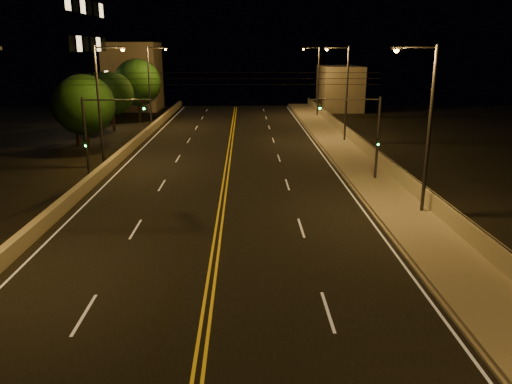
{
  "coord_description": "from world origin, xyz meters",
  "views": [
    {
      "loc": [
        1.44,
        -6.02,
        9.43
      ],
      "look_at": [
        2.0,
        18.0,
        2.5
      ],
      "focal_mm": 35.0,
      "sensor_mm": 36.0,
      "label": 1
    }
  ],
  "objects_px": {
    "streetlight_3": "(317,77)",
    "streetlight_6": "(151,81)",
    "streetlight_1": "(425,121)",
    "traffic_signal_right": "(365,129)",
    "tree_0": "(84,105)",
    "streetlight_5": "(102,99)",
    "tree_3": "(138,82)",
    "tree_2": "(112,94)",
    "traffic_signal_left": "(99,130)",
    "tree_1": "(75,106)",
    "streetlight_2": "(344,88)"
  },
  "relations": [
    {
      "from": "streetlight_3",
      "to": "streetlight_6",
      "type": "xyz_separation_m",
      "value": [
        -21.47,
        -8.37,
        0.0
      ]
    },
    {
      "from": "streetlight_1",
      "to": "streetlight_3",
      "type": "height_order",
      "value": "same"
    },
    {
      "from": "streetlight_3",
      "to": "traffic_signal_right",
      "type": "bearing_deg",
      "value": -92.44
    },
    {
      "from": "streetlight_6",
      "to": "tree_0",
      "type": "height_order",
      "value": "streetlight_6"
    },
    {
      "from": "streetlight_3",
      "to": "streetlight_5",
      "type": "distance_m",
      "value": 37.27
    },
    {
      "from": "tree_0",
      "to": "tree_3",
      "type": "height_order",
      "value": "tree_3"
    },
    {
      "from": "tree_2",
      "to": "traffic_signal_right",
      "type": "bearing_deg",
      "value": -45.24
    },
    {
      "from": "tree_0",
      "to": "traffic_signal_left",
      "type": "bearing_deg",
      "value": -67.89
    },
    {
      "from": "traffic_signal_right",
      "to": "tree_2",
      "type": "relative_size",
      "value": 0.9
    },
    {
      "from": "streetlight_5",
      "to": "traffic_signal_right",
      "type": "height_order",
      "value": "streetlight_5"
    },
    {
      "from": "tree_0",
      "to": "streetlight_1",
      "type": "bearing_deg",
      "value": -35.77
    },
    {
      "from": "tree_1",
      "to": "tree_3",
      "type": "distance_m",
      "value": 16.53
    },
    {
      "from": "streetlight_1",
      "to": "traffic_signal_left",
      "type": "relative_size",
      "value": 1.56
    },
    {
      "from": "streetlight_1",
      "to": "streetlight_2",
      "type": "height_order",
      "value": "same"
    },
    {
      "from": "streetlight_2",
      "to": "tree_3",
      "type": "xyz_separation_m",
      "value": [
        -23.98,
        15.7,
        -0.38
      ]
    },
    {
      "from": "tree_2",
      "to": "tree_3",
      "type": "xyz_separation_m",
      "value": [
        1.63,
        7.15,
        0.85
      ]
    },
    {
      "from": "streetlight_3",
      "to": "traffic_signal_right",
      "type": "xyz_separation_m",
      "value": [
        -1.53,
        -35.78,
        -1.64
      ]
    },
    {
      "from": "streetlight_5",
      "to": "tree_3",
      "type": "bearing_deg",
      "value": 95.5
    },
    {
      "from": "traffic_signal_left",
      "to": "tree_1",
      "type": "xyz_separation_m",
      "value": [
        -6.66,
        15.24,
        -0.0
      ]
    },
    {
      "from": "streetlight_5",
      "to": "tree_2",
      "type": "distance_m",
      "value": 19.45
    },
    {
      "from": "streetlight_2",
      "to": "streetlight_5",
      "type": "xyz_separation_m",
      "value": [
        -21.47,
        -10.42,
        0.0
      ]
    },
    {
      "from": "traffic_signal_left",
      "to": "tree_0",
      "type": "distance_m",
      "value": 10.72
    },
    {
      "from": "streetlight_3",
      "to": "traffic_signal_left",
      "type": "height_order",
      "value": "streetlight_3"
    },
    {
      "from": "traffic_signal_left",
      "to": "streetlight_5",
      "type": "bearing_deg",
      "value": 101.95
    },
    {
      "from": "streetlight_2",
      "to": "tree_3",
      "type": "bearing_deg",
      "value": 146.78
    },
    {
      "from": "streetlight_1",
      "to": "streetlight_6",
      "type": "height_order",
      "value": "same"
    },
    {
      "from": "streetlight_2",
      "to": "traffic_signal_right",
      "type": "relative_size",
      "value": 1.56
    },
    {
      "from": "streetlight_3",
      "to": "traffic_signal_left",
      "type": "xyz_separation_m",
      "value": [
        -20.34,
        -35.78,
        -1.64
      ]
    },
    {
      "from": "streetlight_1",
      "to": "traffic_signal_left",
      "type": "xyz_separation_m",
      "value": [
        -20.34,
        7.64,
        -1.64
      ]
    },
    {
      "from": "traffic_signal_right",
      "to": "tree_3",
      "type": "xyz_separation_m",
      "value": [
        -22.46,
        31.44,
        1.26
      ]
    },
    {
      "from": "traffic_signal_right",
      "to": "tree_2",
      "type": "bearing_deg",
      "value": 134.76
    },
    {
      "from": "traffic_signal_right",
      "to": "tree_3",
      "type": "bearing_deg",
      "value": 125.54
    },
    {
      "from": "streetlight_6",
      "to": "traffic_signal_right",
      "type": "distance_m",
      "value": 33.94
    },
    {
      "from": "streetlight_1",
      "to": "traffic_signal_right",
      "type": "bearing_deg",
      "value": 101.29
    },
    {
      "from": "traffic_signal_right",
      "to": "traffic_signal_left",
      "type": "height_order",
      "value": "same"
    },
    {
      "from": "streetlight_2",
      "to": "streetlight_6",
      "type": "xyz_separation_m",
      "value": [
        -21.47,
        11.68,
        0.0
      ]
    },
    {
      "from": "streetlight_2",
      "to": "tree_2",
      "type": "relative_size",
      "value": 1.41
    },
    {
      "from": "tree_3",
      "to": "tree_1",
      "type": "bearing_deg",
      "value": -100.56
    },
    {
      "from": "streetlight_3",
      "to": "streetlight_5",
      "type": "bearing_deg",
      "value": -125.17
    },
    {
      "from": "streetlight_1",
      "to": "streetlight_3",
      "type": "relative_size",
      "value": 1.0
    },
    {
      "from": "traffic_signal_left",
      "to": "tree_0",
      "type": "relative_size",
      "value": 0.85
    },
    {
      "from": "streetlight_2",
      "to": "tree_2",
      "type": "bearing_deg",
      "value": 161.54
    },
    {
      "from": "tree_0",
      "to": "tree_3",
      "type": "bearing_deg",
      "value": 88.96
    },
    {
      "from": "streetlight_1",
      "to": "tree_1",
      "type": "xyz_separation_m",
      "value": [
        -27.0,
        22.88,
        -1.64
      ]
    },
    {
      "from": "tree_1",
      "to": "tree_2",
      "type": "relative_size",
      "value": 0.91
    },
    {
      "from": "streetlight_2",
      "to": "streetlight_3",
      "type": "bearing_deg",
      "value": 90.0
    },
    {
      "from": "tree_1",
      "to": "tree_3",
      "type": "xyz_separation_m",
      "value": [
        3.02,
        16.2,
        1.26
      ]
    },
    {
      "from": "streetlight_2",
      "to": "tree_1",
      "type": "height_order",
      "value": "streetlight_2"
    },
    {
      "from": "tree_0",
      "to": "tree_3",
      "type": "xyz_separation_m",
      "value": [
        0.39,
        21.53,
        0.58
      ]
    },
    {
      "from": "traffic_signal_left",
      "to": "tree_0",
      "type": "height_order",
      "value": "tree_0"
    }
  ]
}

